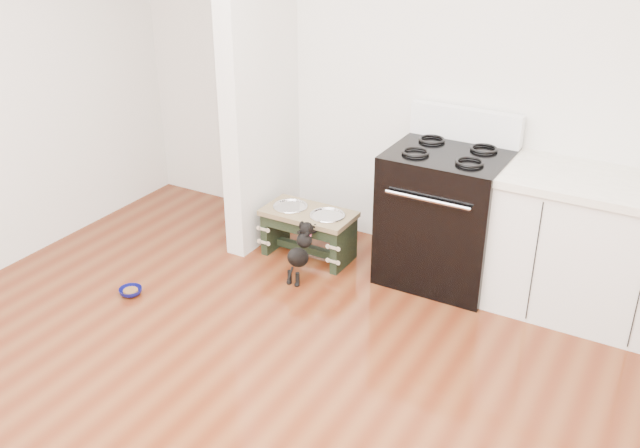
{
  "coord_description": "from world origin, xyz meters",
  "views": [
    {
      "loc": [
        1.66,
        -2.02,
        2.52
      ],
      "look_at": [
        -0.37,
        1.55,
        0.51
      ],
      "focal_mm": 40.0,
      "sensor_mm": 36.0,
      "label": 1
    }
  ],
  "objects": [
    {
      "name": "partition_wall",
      "position": [
        -1.18,
        2.1,
        1.35
      ],
      "size": [
        0.15,
        0.8,
        2.7
      ],
      "primitive_type": "cube",
      "color": "silver",
      "rests_on": "ground"
    },
    {
      "name": "oven_range",
      "position": [
        0.25,
        2.16,
        0.48
      ],
      "size": [
        0.76,
        0.69,
        1.14
      ],
      "color": "black",
      "rests_on": "ground"
    },
    {
      "name": "floor_bowl",
      "position": [
        -1.45,
        0.9,
        0.02
      ],
      "size": [
        0.17,
        0.17,
        0.05
      ],
      "rotation": [
        0.0,
        0.0,
        -0.11
      ],
      "color": "#0B0C51",
      "rests_on": "ground"
    },
    {
      "name": "room_shell",
      "position": [
        0.0,
        0.0,
        1.62
      ],
      "size": [
        5.0,
        5.0,
        5.0
      ],
      "color": "silver",
      "rests_on": "ground"
    },
    {
      "name": "cabinet_run",
      "position": [
        1.23,
        2.18,
        0.45
      ],
      "size": [
        1.24,
        0.64,
        0.91
      ],
      "color": "silver",
      "rests_on": "ground"
    },
    {
      "name": "puppy",
      "position": [
        -0.58,
        1.65,
        0.22
      ],
      "size": [
        0.12,
        0.34,
        0.4
      ],
      "color": "black",
      "rests_on": "ground"
    },
    {
      "name": "dog_feeder",
      "position": [
        -0.7,
        1.95,
        0.26
      ],
      "size": [
        0.66,
        0.35,
        0.38
      ],
      "color": "black",
      "rests_on": "ground"
    }
  ]
}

